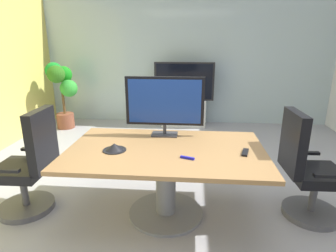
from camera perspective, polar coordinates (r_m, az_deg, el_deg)
ground_plane at (r=3.16m, az=2.01°, el=-15.87°), size 7.69×7.69×0.00m
wall_back_glass_partition at (r=6.00m, az=3.90°, el=14.20°), size 6.02×0.10×2.83m
conference_table at (r=2.76m, az=-0.45°, el=-8.19°), size 1.89×1.16×0.72m
office_chair_left at (r=3.19m, az=-26.42°, el=-8.12°), size 0.60×0.58×1.09m
office_chair_right at (r=3.10m, az=26.53°, el=-8.89°), size 0.60×0.58×1.09m
tv_monitor at (r=2.98m, az=-0.69°, el=4.76°), size 0.84×0.18×0.64m
wall_display_unit at (r=5.78m, az=3.24°, el=4.33°), size 1.20×0.36×1.31m
potted_plant at (r=5.93m, az=-20.89°, el=7.65°), size 0.58×0.71×1.32m
conference_phone at (r=2.68m, az=-10.90°, el=-4.31°), size 0.22×0.22×0.07m
remote_control at (r=2.67m, az=15.52°, el=-5.22°), size 0.09×0.18×0.02m
whiteboard_marker at (r=2.46m, az=3.97°, el=-6.51°), size 0.13×0.06×0.02m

